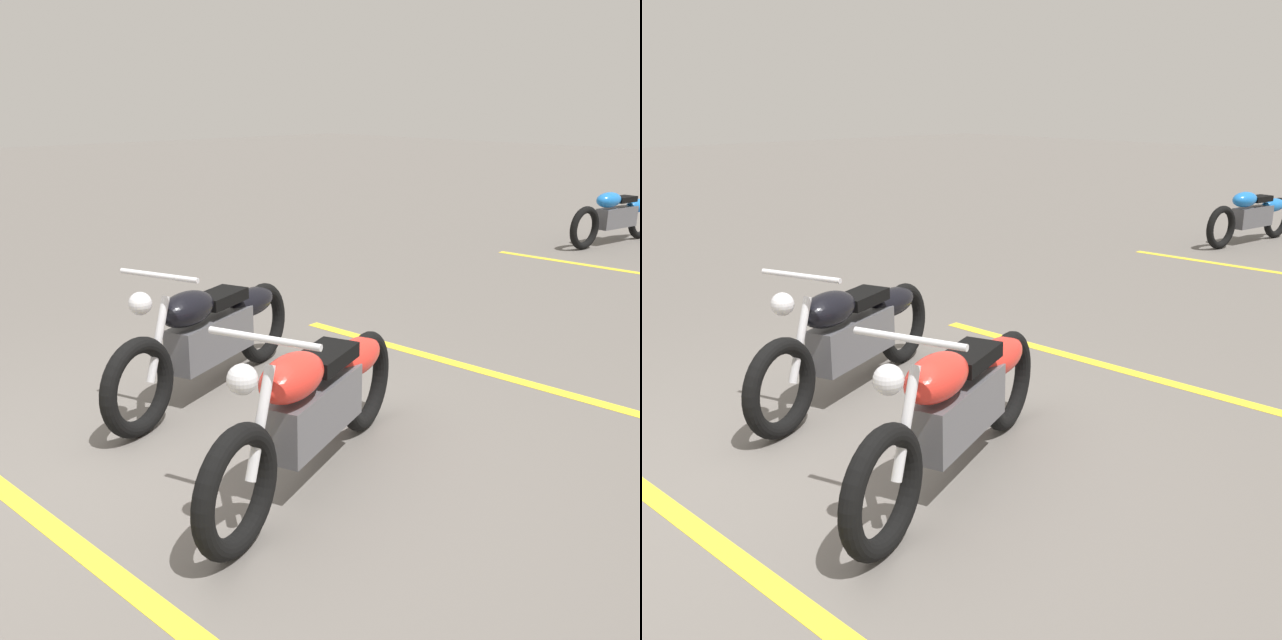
{
  "view_description": "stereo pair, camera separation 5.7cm",
  "coord_description": "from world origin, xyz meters",
  "views": [
    {
      "loc": [
        -1.91,
        -3.52,
        2.13
      ],
      "look_at": [
        1.35,
        0.0,
        0.65
      ],
      "focal_mm": 40.46,
      "sensor_mm": 36.0,
      "label": 1
    },
    {
      "loc": [
        -1.95,
        -3.48,
        2.13
      ],
      "look_at": [
        1.35,
        0.0,
        0.65
      ],
      "focal_mm": 40.46,
      "sensor_mm": 36.0,
      "label": 2
    }
  ],
  "objects": [
    {
      "name": "ground_plane",
      "position": [
        0.0,
        0.0,
        0.0
      ],
      "size": [
        60.0,
        60.0,
        0.0
      ],
      "primitive_type": "plane",
      "color": "#66605B"
    },
    {
      "name": "motorcycle_bright_foreground",
      "position": [
        0.65,
        -0.71,
        0.46
      ],
      "size": [
        2.12,
        0.93,
        1.04
      ],
      "rotation": [
        0.0,
        0.0,
        3.5
      ],
      "color": "black",
      "rests_on": "ground"
    },
    {
      "name": "motorcycle_dark_foreground",
      "position": [
        0.95,
        0.76,
        0.46
      ],
      "size": [
        2.12,
        0.93,
        1.04
      ],
      "rotation": [
        0.0,
        0.0,
        3.5
      ],
      "color": "black",
      "rests_on": "ground"
    },
    {
      "name": "motorcycle_row_center",
      "position": [
        8.78,
        1.41,
        0.43
      ],
      "size": [
        2.11,
        0.4,
        0.79
      ],
      "rotation": [
        0.0,
        0.0,
        3.02
      ],
      "color": "black",
      "rests_on": "ground"
    },
    {
      "name": "parking_stripe_near",
      "position": [
        -0.69,
        -0.54,
        0.0
      ],
      "size": [
        0.39,
        3.2,
        0.01
      ],
      "primitive_type": "cube",
      "rotation": [
        0.0,
        0.0,
        1.65
      ],
      "color": "yellow",
      "rests_on": "ground"
    },
    {
      "name": "parking_stripe_mid",
      "position": [
        2.76,
        -0.1,
        0.0
      ],
      "size": [
        0.39,
        3.2,
        0.01
      ],
      "primitive_type": "cube",
      "rotation": [
        0.0,
        0.0,
        1.65
      ],
      "color": "yellow",
      "rests_on": "ground"
    },
    {
      "name": "parking_stripe_far",
      "position": [
        7.08,
        0.62,
        0.0
      ],
      "size": [
        0.39,
        3.2,
        0.01
      ],
      "primitive_type": "cube",
      "rotation": [
        0.0,
        0.0,
        1.65
      ],
      "color": "yellow",
      "rests_on": "ground"
    }
  ]
}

